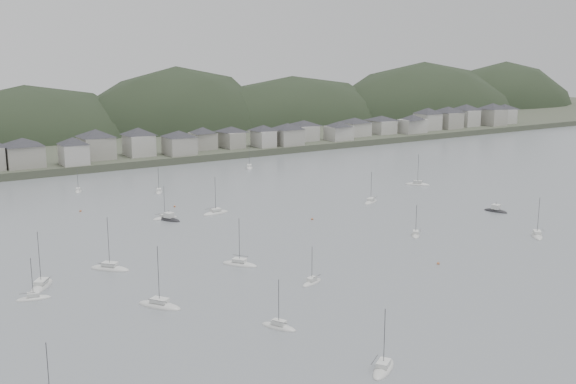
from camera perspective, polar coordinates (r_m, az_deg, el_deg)
ground at (r=151.40m, az=15.56°, el=-7.23°), size 900.00×900.00×0.00m
far_shore_land at (r=406.79m, az=-16.95°, el=4.83°), size 900.00×250.00×3.00m
forested_ridge at (r=385.53m, az=-15.11°, el=2.65°), size 851.55×103.94×102.57m
waterfront_town at (r=322.24m, az=-2.77°, el=4.86°), size 451.48×28.46×12.92m
moored_fleet at (r=171.34m, az=-6.03°, el=-4.52°), size 185.44×174.00×12.91m
motor_launch_near at (r=215.68m, az=16.85°, el=-1.49°), size 4.66×7.69×3.74m
motor_launch_far at (r=199.13m, az=-9.83°, el=-2.25°), size 5.87×8.01×3.82m
mooring_buoys at (r=184.77m, az=0.47°, el=-3.23°), size 76.39×117.19×0.70m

